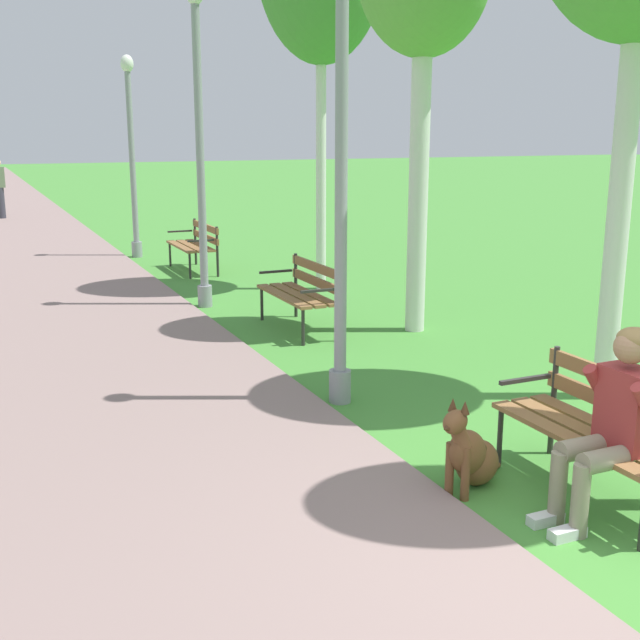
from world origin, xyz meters
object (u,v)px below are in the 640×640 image
object	(u,v)px
park_bench_mid	(303,289)
lamp_post_mid	(200,145)
dog_brown	(470,454)
lamp_post_far	(132,155)
park_bench_near	(602,423)
park_bench_far	(196,242)
lamp_post_near	(341,170)
person_seated_on_near_bench	(614,419)

from	to	relation	value
park_bench_mid	lamp_post_mid	size ratio (longest dim) A/B	0.35
dog_brown	lamp_post_far	distance (m)	11.44
park_bench_near	park_bench_far	world-z (taller)	same
park_bench_near	park_bench_far	bearing A→B (deg)	90.64
lamp_post_near	lamp_post_mid	xyz separation A→B (m)	(0.01, 4.42, 0.14)
park_bench_near	person_seated_on_near_bench	size ratio (longest dim) A/B	1.20
park_bench_near	park_bench_far	distance (m)	9.71
lamp_post_near	dog_brown	bearing A→B (deg)	-88.92
lamp_post_near	lamp_post_far	world-z (taller)	lamp_post_near
park_bench_mid	park_bench_far	world-z (taller)	same
park_bench_far	dog_brown	bearing A→B (deg)	-93.93
park_bench_mid	dog_brown	bearing A→B (deg)	-98.77
dog_brown	park_bench_near	bearing A→B (deg)	-29.49
park_bench_mid	park_bench_far	distance (m)	4.66
park_bench_far	lamp_post_mid	bearing A→B (deg)	-103.15
park_bench_near	park_bench_mid	distance (m)	5.05
park_bench_near	lamp_post_mid	xyz separation A→B (m)	(-0.78, 6.84, 1.72)
park_bench_near	park_bench_mid	xyz separation A→B (m)	(-0.03, 5.05, 0.00)
park_bench_far	person_seated_on_near_bench	distance (m)	10.01
park_bench_far	person_seated_on_near_bench	world-z (taller)	person_seated_on_near_bench
person_seated_on_near_bench	lamp_post_near	distance (m)	3.12
dog_brown	lamp_post_mid	size ratio (longest dim) A/B	0.18
lamp_post_near	person_seated_on_near_bench	bearing A→B (deg)	-78.06
park_bench_near	person_seated_on_near_bench	xyz separation A→B (m)	(-0.21, -0.30, 0.17)
park_bench_near	lamp_post_near	xyz separation A→B (m)	(-0.78, 2.42, 1.58)
park_bench_mid	dog_brown	xyz separation A→B (m)	(-0.71, -4.62, -0.25)
park_bench_near	lamp_post_far	size ratio (longest dim) A/B	0.40
lamp_post_near	lamp_post_far	size ratio (longest dim) A/B	1.07
lamp_post_near	lamp_post_far	bearing A→B (deg)	89.73
person_seated_on_near_bench	dog_brown	xyz separation A→B (m)	(-0.54, 0.72, -0.42)
park_bench_near	lamp_post_far	bearing A→B (deg)	93.60
person_seated_on_near_bench	lamp_post_near	xyz separation A→B (m)	(-0.58, 2.73, 1.41)
lamp_post_far	lamp_post_near	bearing A→B (deg)	-90.27
park_bench_near	park_bench_far	size ratio (longest dim) A/B	1.00
lamp_post_far	park_bench_far	bearing A→B (deg)	-72.68
dog_brown	lamp_post_mid	xyz separation A→B (m)	(-0.03, 6.42, 1.97)
lamp_post_mid	lamp_post_far	bearing A→B (deg)	89.55
park_bench_near	dog_brown	size ratio (longest dim) A/B	1.95
park_bench_far	lamp_post_near	xyz separation A→B (m)	(-0.68, -7.29, 1.58)
park_bench_far	lamp_post_near	bearing A→B (deg)	-95.30
park_bench_far	lamp_post_near	distance (m)	7.49
park_bench_far	person_seated_on_near_bench	size ratio (longest dim) A/B	1.20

